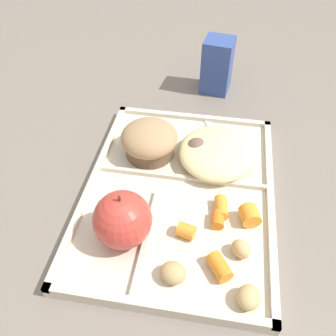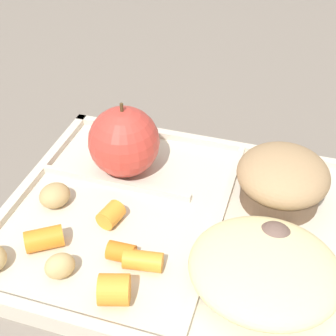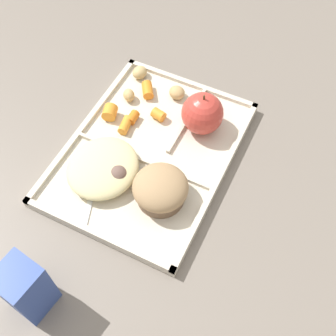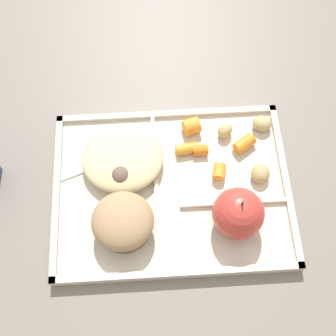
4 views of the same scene
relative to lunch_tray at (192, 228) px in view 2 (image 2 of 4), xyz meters
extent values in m
plane|color=slate|center=(0.00, 0.00, -0.01)|extent=(6.00, 6.00, 0.00)
cube|color=beige|center=(0.00, 0.00, 0.00)|extent=(0.38, 0.29, 0.01)
cube|color=beige|center=(0.00, 0.14, 0.01)|extent=(0.38, 0.01, 0.01)
cube|color=beige|center=(-0.18, 0.00, 0.01)|extent=(0.01, 0.29, 0.01)
cube|color=beige|center=(0.03, 0.00, 0.01)|extent=(0.01, 0.27, 0.01)
cube|color=beige|center=(-0.09, 0.03, 0.01)|extent=(0.17, 0.01, 0.01)
sphere|color=#C63D33|center=(-0.09, 0.06, 0.04)|extent=(0.08, 0.08, 0.08)
cylinder|color=#4C381E|center=(-0.09, 0.06, 0.09)|extent=(0.00, 0.00, 0.01)
cylinder|color=brown|center=(0.08, 0.06, 0.02)|extent=(0.08, 0.08, 0.02)
ellipsoid|color=tan|center=(0.08, 0.06, 0.04)|extent=(0.09, 0.09, 0.05)
cylinder|color=orange|center=(-0.04, -0.11, 0.02)|extent=(0.03, 0.03, 0.03)
cylinder|color=orange|center=(-0.13, -0.07, 0.02)|extent=(0.04, 0.04, 0.02)
cylinder|color=orange|center=(-0.08, -0.02, 0.02)|extent=(0.03, 0.03, 0.02)
cylinder|color=orange|center=(-0.05, -0.06, 0.01)|extent=(0.03, 0.02, 0.02)
cylinder|color=orange|center=(-0.03, -0.07, 0.01)|extent=(0.04, 0.02, 0.02)
ellipsoid|color=tan|center=(-0.14, -0.01, 0.02)|extent=(0.04, 0.04, 0.02)
ellipsoid|color=tan|center=(-0.10, -0.10, 0.02)|extent=(0.03, 0.03, 0.02)
ellipsoid|color=beige|center=(0.08, -0.05, 0.02)|extent=(0.13, 0.12, 0.04)
sphere|color=brown|center=(0.09, -0.04, 0.02)|extent=(0.03, 0.03, 0.03)
sphere|color=brown|center=(0.08, -0.05, 0.02)|extent=(0.03, 0.03, 0.03)
sphere|color=brown|center=(0.08, -0.02, 0.02)|extent=(0.04, 0.04, 0.04)
sphere|color=brown|center=(0.08, -0.07, 0.02)|extent=(0.03, 0.03, 0.03)
cube|color=silver|center=(0.09, -0.06, 0.01)|extent=(0.04, 0.03, 0.00)
cylinder|color=silver|center=(0.06, -0.06, 0.01)|extent=(0.02, 0.01, 0.00)
cylinder|color=silver|center=(0.06, -0.07, 0.01)|extent=(0.02, 0.01, 0.00)
cylinder|color=silver|center=(0.07, -0.08, 0.01)|extent=(0.02, 0.01, 0.00)
camera|label=1|loc=(-0.36, -0.04, 0.43)|focal=38.36mm
camera|label=2|loc=(0.08, -0.33, 0.35)|focal=51.75mm
camera|label=3|loc=(0.40, 0.23, 0.65)|focal=46.08mm
camera|label=4|loc=(0.02, 0.28, 0.68)|focal=48.40mm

